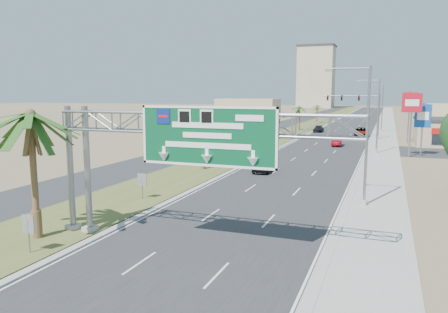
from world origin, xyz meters
name	(u,v)px	position (x,y,z in m)	size (l,w,h in m)	color
road	(353,124)	(0.00, 110.00, 0.01)	(12.00, 300.00, 0.02)	#28282B
sidewalk_right	(387,125)	(8.50, 110.00, 0.05)	(4.00, 300.00, 0.10)	#9E9B93
median_grass	(315,123)	(-10.00, 110.00, 0.06)	(7.00, 300.00, 0.12)	#525B28
opposing_road	(289,123)	(-17.00, 110.00, 0.01)	(8.00, 300.00, 0.02)	#28282B
sign_gantry	(183,133)	(-1.06, 9.93, 6.06)	(16.75, 1.24, 7.50)	gray
palm_near	(30,115)	(-9.20, 8.00, 6.93)	(5.70, 5.70, 8.35)	brown
palm_row_b	(203,124)	(-9.50, 32.00, 4.90)	(3.99, 3.99, 5.95)	brown
palm_row_c	(248,111)	(-9.50, 48.00, 5.66)	(3.99, 3.99, 6.75)	brown
palm_row_d	(279,114)	(-9.50, 66.00, 4.42)	(3.99, 3.99, 5.45)	brown
palm_row_e	(299,108)	(-9.50, 85.00, 5.09)	(3.99, 3.99, 6.15)	brown
palm_row_f	(317,106)	(-9.50, 110.00, 4.71)	(3.99, 3.99, 5.75)	brown
streetlight_near	(364,142)	(7.30, 22.00, 4.69)	(3.27, 0.44, 10.00)	gray
streetlight_mid	(376,119)	(7.30, 52.00, 4.69)	(3.27, 0.44, 10.00)	gray
streetlight_far	(381,110)	(7.30, 88.00, 4.69)	(3.27, 0.44, 10.00)	gray
signal_mast	(367,112)	(5.17, 71.97, 4.85)	(10.28, 0.71, 8.00)	gray
median_signback_a	(28,227)	(-7.80, 6.00, 1.45)	(0.75, 0.08, 2.08)	gray
median_signback_b	(142,182)	(-8.50, 18.00, 1.45)	(0.75, 0.08, 2.08)	gray
tower_distant	(316,77)	(-32.00, 250.00, 17.50)	(20.00, 16.00, 35.00)	tan
building_distant_left	(248,106)	(-45.00, 160.00, 3.00)	(24.00, 14.00, 6.00)	tan
car_left_lane	(264,165)	(-3.03, 33.09, 0.75)	(1.78, 4.41, 1.50)	black
car_mid_lane	(337,142)	(1.50, 59.08, 0.70)	(1.48, 4.24, 1.40)	maroon
car_right_lane	(361,132)	(4.02, 77.41, 0.79)	(2.61, 5.66, 1.57)	gray
car_far	(318,129)	(-4.98, 83.28, 0.66)	(1.86, 4.58, 1.33)	black
pole_sign_red_near	(412,106)	(11.53, 49.80, 6.51)	(2.41, 0.83, 8.35)	gray
pole_sign_blue	(423,118)	(13.00, 51.63, 5.01)	(2.02, 0.74, 6.94)	gray
pole_sign_red_far	(410,102)	(11.92, 67.16, 6.73)	(2.15, 1.11, 8.52)	gray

